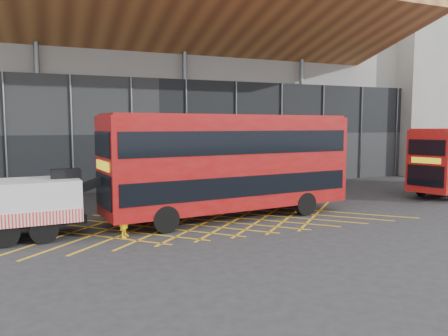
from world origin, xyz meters
name	(u,v)px	position (x,y,z in m)	size (l,w,h in m)	color
ground_plane	(178,223)	(0.00, 0.00, 0.00)	(120.00, 120.00, 0.00)	#272729
road_markings	(209,220)	(1.60, 0.00, 0.01)	(19.96, 7.16, 0.01)	gold
construction_building	(138,75)	(1.92, 18.40, 8.98)	(55.00, 23.97, 18.00)	gray
east_building	(423,75)	(32.00, 16.00, 10.00)	(15.00, 12.00, 20.00)	gray
bus_towed	(231,161)	(2.84, 0.20, 2.86)	(12.90, 4.34, 5.15)	maroon
worker	(125,216)	(-2.75, -1.61, 0.89)	(0.65, 0.43, 1.78)	yellow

